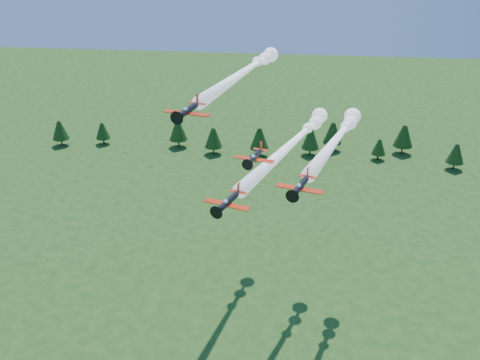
# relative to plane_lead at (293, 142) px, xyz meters

# --- Properties ---
(ground) EXTENTS (600.00, 600.00, 0.00)m
(ground) POSITION_rel_plane_lead_xyz_m (-7.70, -19.76, -40.18)
(ground) COLOR #1D4A17
(ground) RESTS_ON ground
(plane_lead) EXTENTS (21.44, 51.59, 3.70)m
(plane_lead) POSITION_rel_plane_lead_xyz_m (0.00, 0.00, 0.00)
(plane_lead) COLOR black
(plane_lead) RESTS_ON ground
(plane_left) EXTENTS (17.05, 54.76, 3.70)m
(plane_left) POSITION_rel_plane_lead_xyz_m (-11.47, 12.79, 11.42)
(plane_left) COLOR black
(plane_left) RESTS_ON ground
(plane_right) EXTENTS (17.23, 43.79, 3.70)m
(plane_right) POSITION_rel_plane_lead_xyz_m (8.98, -0.02, 1.51)
(plane_right) COLOR black
(plane_right) RESTS_ON ground
(plane_slot) EXTENTS (7.73, 8.51, 2.70)m
(plane_slot) POSITION_rel_plane_lead_xyz_m (-6.87, -12.23, 1.40)
(plane_slot) COLOR black
(plane_slot) RESTS_ON ground
(treeline) EXTENTS (159.64, 20.43, 11.80)m
(treeline) POSITION_rel_plane_lead_xyz_m (-10.82, 92.12, -33.23)
(treeline) COLOR #382314
(treeline) RESTS_ON ground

